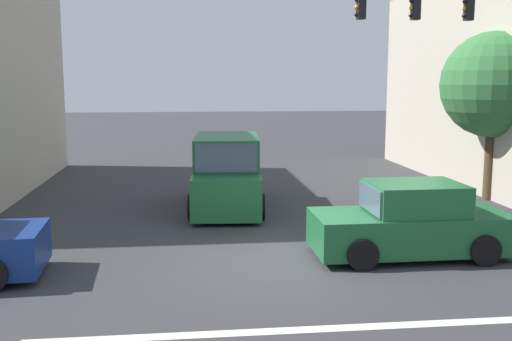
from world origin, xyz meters
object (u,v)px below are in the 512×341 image
utility_pole_far_right (448,57)px  traffic_light_mast (480,58)px  street_tree (494,85)px  van_approaching_near (227,174)px  sedan_crossing_center (410,223)px

utility_pole_far_right → traffic_light_mast: utility_pole_far_right is taller
street_tree → van_approaching_near: size_ratio=1.10×
street_tree → traffic_light_mast: (-1.64, -2.26, 0.74)m
sedan_crossing_center → traffic_light_mast: bearing=47.7°
traffic_light_mast → street_tree: bearing=54.0°
traffic_light_mast → van_approaching_near: traffic_light_mast is taller
traffic_light_mast → van_approaching_near: (-6.58, 1.92, -3.30)m
street_tree → utility_pole_far_right: size_ratio=0.59×
van_approaching_near → street_tree: bearing=2.4°
traffic_light_mast → sedan_crossing_center: traffic_light_mast is taller
traffic_light_mast → utility_pole_far_right: bearing=73.0°
utility_pole_far_right → sedan_crossing_center: 11.36m
utility_pole_far_right → sedan_crossing_center: size_ratio=2.15×
sedan_crossing_center → street_tree: bearing=50.1°
traffic_light_mast → sedan_crossing_center: bearing=-132.3°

